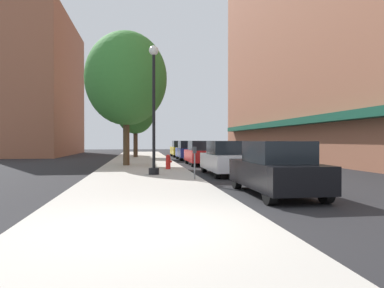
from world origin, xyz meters
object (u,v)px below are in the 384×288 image
at_px(car_white, 226,158).
at_px(car_yellow, 180,149).
at_px(tree_near, 126,79).
at_px(tree_mid, 136,112).
at_px(parking_meter_near, 195,159).
at_px(car_red, 201,153).
at_px(lamppost, 154,107).
at_px(car_black, 276,169).
at_px(car_blue, 188,151).
at_px(fire_hydrant, 168,162).

height_order(car_white, car_yellow, same).
height_order(tree_near, tree_mid, tree_near).
relative_size(parking_meter_near, car_yellow, 0.30).
relative_size(tree_mid, car_red, 1.48).
distance_m(tree_near, car_red, 6.98).
bearing_deg(lamppost, car_white, 6.53).
relative_size(parking_meter_near, tree_near, 0.16).
xyz_separation_m(car_black, car_yellow, (0.00, 26.18, 0.00)).
distance_m(lamppost, car_blue, 14.80).
relative_size(car_black, car_red, 1.00).
xyz_separation_m(lamppost, car_blue, (3.49, 14.19, -2.39)).
relative_size(parking_meter_near, car_red, 0.30).
distance_m(car_white, car_blue, 13.79).
bearing_deg(car_black, lamppost, 120.73).
bearing_deg(car_yellow, parking_meter_near, -95.74).
bearing_deg(car_yellow, tree_near, -110.69).
relative_size(tree_mid, car_yellow, 1.48).
bearing_deg(lamppost, tree_mid, 93.44).
xyz_separation_m(lamppost, car_black, (3.49, -6.00, -2.39)).
relative_size(car_blue, car_yellow, 1.00).
bearing_deg(car_white, tree_mid, 102.79).
distance_m(lamppost, tree_near, 7.02).
xyz_separation_m(car_white, car_blue, (0.00, 13.79, 0.00)).
relative_size(lamppost, tree_near, 0.70).
xyz_separation_m(fire_hydrant, car_blue, (2.59, 11.14, 0.29)).
distance_m(fire_hydrant, car_red, 5.21).
bearing_deg(car_black, fire_hydrant, 106.55).
bearing_deg(lamppost, parking_meter_near, -56.44).
bearing_deg(fire_hydrant, car_yellow, 81.39).
height_order(lamppost, car_yellow, lamppost).
height_order(lamppost, car_blue, lamppost).
distance_m(tree_mid, car_white, 18.16).
xyz_separation_m(tree_mid, car_black, (4.55, -23.61, -3.58)).
relative_size(car_red, car_blue, 1.00).
relative_size(fire_hydrant, car_blue, 0.18).
height_order(lamppost, car_white, lamppost).
xyz_separation_m(lamppost, tree_mid, (-1.06, 17.61, 1.19)).
distance_m(car_red, car_blue, 6.63).
bearing_deg(car_yellow, fire_hydrant, -99.39).
relative_size(car_black, car_yellow, 1.00).
relative_size(fire_hydrant, parking_meter_near, 0.60).
bearing_deg(fire_hydrant, car_red, 60.10).
bearing_deg(lamppost, fire_hydrant, 73.65).
bearing_deg(parking_meter_near, fire_hydrant, 96.83).
xyz_separation_m(fire_hydrant, car_black, (2.59, -9.05, 0.29)).
height_order(fire_hydrant, car_blue, car_blue).
bearing_deg(car_red, car_black, -89.57).
height_order(car_blue, car_yellow, same).
height_order(parking_meter_near, car_white, car_white).
bearing_deg(parking_meter_near, car_white, 54.34).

